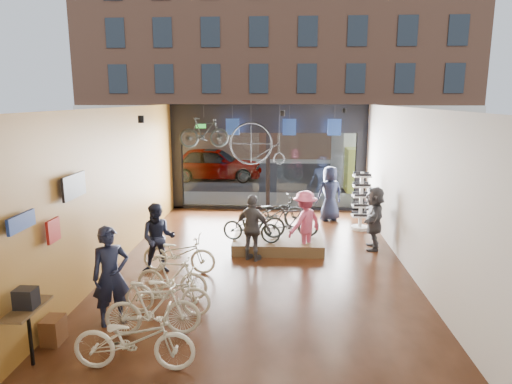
# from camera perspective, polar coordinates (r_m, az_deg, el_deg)

# --- Properties ---
(ground_plane) EXTENTS (7.00, 12.00, 0.04)m
(ground_plane) POSITION_cam_1_polar(r_m,az_deg,el_deg) (11.14, 0.50, -9.57)
(ground_plane) COLOR black
(ground_plane) RESTS_ON ground
(ceiling) EXTENTS (7.00, 12.00, 0.04)m
(ceiling) POSITION_cam_1_polar(r_m,az_deg,el_deg) (10.39, 0.54, 10.58)
(ceiling) COLOR black
(ceiling) RESTS_ON ground
(wall_left) EXTENTS (0.04, 12.00, 3.80)m
(wall_left) POSITION_cam_1_polar(r_m,az_deg,el_deg) (11.32, -17.57, 0.34)
(wall_left) COLOR olive
(wall_left) RESTS_ON ground
(wall_right) EXTENTS (0.04, 12.00, 3.80)m
(wall_right) POSITION_cam_1_polar(r_m,az_deg,el_deg) (11.01, 19.14, -0.07)
(wall_right) COLOR beige
(wall_right) RESTS_ON ground
(wall_back) EXTENTS (7.00, 0.04, 3.80)m
(wall_back) POSITION_cam_1_polar(r_m,az_deg,el_deg) (4.87, -2.98, -14.16)
(wall_back) COLOR beige
(wall_back) RESTS_ON ground
(storefront) EXTENTS (7.00, 0.26, 3.80)m
(storefront) POSITION_cam_1_polar(r_m,az_deg,el_deg) (16.52, 1.52, 4.31)
(storefront) COLOR black
(storefront) RESTS_ON ground
(exit_sign) EXTENTS (0.35, 0.06, 0.18)m
(exit_sign) POSITION_cam_1_polar(r_m,az_deg,el_deg) (16.54, -6.90, 8.24)
(exit_sign) COLOR #198C26
(exit_sign) RESTS_ON storefront
(street_road) EXTENTS (30.00, 18.00, 0.02)m
(street_road) POSITION_cam_1_polar(r_m,az_deg,el_deg) (25.70, 2.11, 2.66)
(street_road) COLOR black
(street_road) RESTS_ON ground
(sidewalk_near) EXTENTS (30.00, 2.40, 0.12)m
(sidewalk_near) POSITION_cam_1_polar(r_m,az_deg,el_deg) (18.02, 1.60, -1.01)
(sidewalk_near) COLOR slate
(sidewalk_near) RESTS_ON ground
(sidewalk_far) EXTENTS (30.00, 2.00, 0.12)m
(sidewalk_far) POSITION_cam_1_polar(r_m,az_deg,el_deg) (29.64, 2.28, 4.01)
(sidewalk_far) COLOR slate
(sidewalk_far) RESTS_ON ground
(opposite_building) EXTENTS (26.00, 5.00, 14.00)m
(opposite_building) POSITION_cam_1_polar(r_m,az_deg,el_deg) (32.02, 2.46, 17.02)
(opposite_building) COLOR brown
(opposite_building) RESTS_ON ground
(street_car) EXTENTS (4.79, 1.93, 1.63)m
(street_car) POSITION_cam_1_polar(r_m,az_deg,el_deg) (22.85, -5.32, 3.58)
(street_car) COLOR gray
(street_car) RESTS_ON street_road
(box_truck) EXTENTS (2.37, 7.11, 2.80)m
(box_truck) POSITION_cam_1_polar(r_m,az_deg,el_deg) (21.88, 13.42, 4.49)
(box_truck) COLOR silver
(box_truck) RESTS_ON street_road
(floor_bike_0) EXTENTS (1.85, 0.67, 0.97)m
(floor_bike_0) POSITION_cam_1_polar(r_m,az_deg,el_deg) (7.38, -15.00, -17.36)
(floor_bike_0) COLOR beige
(floor_bike_0) RESTS_ON ground_plane
(floor_bike_1) EXTENTS (1.68, 0.64, 0.99)m
(floor_bike_1) POSITION_cam_1_polar(r_m,az_deg,el_deg) (8.22, -12.79, -14.03)
(floor_bike_1) COLOR beige
(floor_bike_1) RESTS_ON ground_plane
(floor_bike_2) EXTENTS (1.72, 0.74, 0.88)m
(floor_bike_2) POSITION_cam_1_polar(r_m,az_deg,el_deg) (8.94, -11.01, -12.15)
(floor_bike_2) COLOR beige
(floor_bike_2) RESTS_ON ground_plane
(floor_bike_3) EXTENTS (1.55, 0.63, 0.90)m
(floor_bike_3) POSITION_cam_1_polar(r_m,az_deg,el_deg) (9.57, -10.47, -10.41)
(floor_bike_3) COLOR beige
(floor_bike_3) RESTS_ON ground_plane
(floor_bike_4) EXTENTS (1.80, 0.78, 0.92)m
(floor_bike_4) POSITION_cam_1_polar(r_m,az_deg,el_deg) (10.90, -9.61, -7.55)
(floor_bike_4) COLOR beige
(floor_bike_4) RESTS_ON ground_plane
(display_platform) EXTENTS (2.40, 1.80, 0.30)m
(display_platform) POSITION_cam_1_polar(r_m,az_deg,el_deg) (12.60, 2.77, -6.22)
(display_platform) COLOR #483620
(display_platform) RESTS_ON ground_plane
(display_bike_left) EXTENTS (1.66, 0.90, 0.83)m
(display_bike_left) POSITION_cam_1_polar(r_m,az_deg,el_deg) (12.00, -0.56, -4.31)
(display_bike_left) COLOR black
(display_bike_left) RESTS_ON display_platform
(display_bike_mid) EXTENTS (1.58, 0.68, 0.92)m
(display_bike_mid) POSITION_cam_1_polar(r_m,az_deg,el_deg) (12.34, 4.46, -3.67)
(display_bike_mid) COLOR black
(display_bike_mid) RESTS_ON display_platform
(display_bike_right) EXTENTS (1.98, 1.21, 0.98)m
(display_bike_right) POSITION_cam_1_polar(r_m,az_deg,el_deg) (13.05, 2.26, -2.64)
(display_bike_right) COLOR black
(display_bike_right) RESTS_ON display_platform
(customer_0) EXTENTS (0.79, 0.72, 1.82)m
(customer_0) POSITION_cam_1_polar(r_m,az_deg,el_deg) (8.65, -17.69, -9.96)
(customer_0) COLOR #161C33
(customer_0) RESTS_ON ground_plane
(customer_1) EXTENTS (0.88, 0.73, 1.65)m
(customer_1) POSITION_cam_1_polar(r_m,az_deg,el_deg) (10.87, -12.12, -5.67)
(customer_1) COLOR #161C33
(customer_1) RESTS_ON ground_plane
(customer_2) EXTENTS (1.06, 0.80, 1.68)m
(customer_2) POSITION_cam_1_polar(r_m,az_deg,el_deg) (11.40, -0.40, -4.52)
(customer_2) COLOR #3F3F44
(customer_2) RESTS_ON ground_plane
(customer_3) EXTENTS (1.21, 1.21, 1.68)m
(customer_3) POSITION_cam_1_polar(r_m,az_deg,el_deg) (11.95, 6.12, -3.81)
(customer_3) COLOR #CC4C72
(customer_3) RESTS_ON ground_plane
(customer_4) EXTENTS (1.04, 0.86, 1.82)m
(customer_4) POSITION_cam_1_polar(r_m,az_deg,el_deg) (15.28, 9.20, -0.19)
(customer_4) COLOR #161C33
(customer_4) RESTS_ON ground_plane
(customer_5) EXTENTS (0.80, 1.66, 1.72)m
(customer_5) POSITION_cam_1_polar(r_m,az_deg,el_deg) (12.66, 14.53, -3.15)
(customer_5) COLOR #3F3F44
(customer_5) RESTS_ON ground_plane
(sunglasses_rack) EXTENTS (0.62, 0.55, 1.81)m
(sunglasses_rack) POSITION_cam_1_polar(r_m,az_deg,el_deg) (14.41, 12.99, -1.10)
(sunglasses_rack) COLOR white
(sunglasses_rack) RESTS_ON ground_plane
(wall_merch) EXTENTS (0.40, 2.40, 2.60)m
(wall_merch) POSITION_cam_1_polar(r_m,az_deg,el_deg) (8.35, -24.91, -8.47)
(wall_merch) COLOR navy
(wall_merch) RESTS_ON wall_left
(penny_farthing) EXTENTS (1.75, 0.06, 1.40)m
(penny_farthing) POSITION_cam_1_polar(r_m,az_deg,el_deg) (15.02, 0.49, 5.88)
(penny_farthing) COLOR black
(penny_farthing) RESTS_ON ceiling
(hung_bike) EXTENTS (1.64, 0.83, 0.95)m
(hung_bike) POSITION_cam_1_polar(r_m,az_deg,el_deg) (14.83, -6.50, 7.38)
(hung_bike) COLOR black
(hung_bike) RESTS_ON ceiling
(jersey_left) EXTENTS (0.45, 0.03, 0.55)m
(jersey_left) POSITION_cam_1_polar(r_m,az_deg,el_deg) (15.69, -2.96, 8.13)
(jersey_left) COLOR #1E3F99
(jersey_left) RESTS_ON ceiling
(jersey_mid) EXTENTS (0.45, 0.03, 0.55)m
(jersey_mid) POSITION_cam_1_polar(r_m,az_deg,el_deg) (15.61, 4.19, 8.09)
(jersey_mid) COLOR #1E3F99
(jersey_mid) RESTS_ON ceiling
(jersey_right) EXTENTS (0.45, 0.03, 0.55)m
(jersey_right) POSITION_cam_1_polar(r_m,az_deg,el_deg) (15.70, 9.77, 7.98)
(jersey_right) COLOR #1E3F99
(jersey_right) RESTS_ON ceiling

